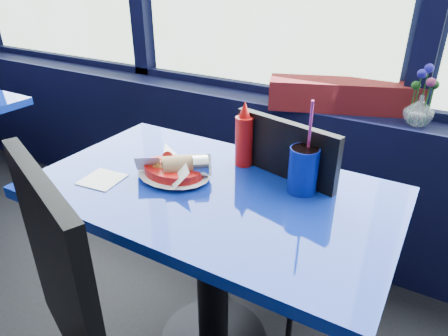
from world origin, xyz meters
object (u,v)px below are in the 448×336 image
Objects in this scene: flower_vase at (420,107)px; near_table at (212,232)px; chair_near_back at (284,206)px; food_basket at (175,169)px; soda_cup at (303,169)px; planter_box at (343,95)px; ketchup_bottle at (244,137)px.

near_table is at bearing -122.01° from flower_vase.
near_table is at bearing 79.43° from chair_near_back.
flower_vase reaches higher than food_basket.
food_basket is 0.84× the size of soda_cup.
planter_box is (0.04, 0.55, 0.32)m from chair_near_back.
flower_vase reaches higher than planter_box.
ketchup_bottle reaches higher than near_table.
near_table is at bearing -93.27° from ketchup_bottle.
ketchup_bottle is (-0.17, -0.66, -0.01)m from planter_box.
chair_near_back reaches higher than planter_box.
soda_cup is at bearing -109.81° from flower_vase.
chair_near_back is at bearing 34.34° from food_basket.
food_basket is 0.44m from soda_cup.
chair_near_back is 0.49m from food_basket.
flower_vase is (0.33, -0.04, 0.01)m from planter_box.
near_table is 4.69× the size of flower_vase.
food_basket is (-0.29, -0.32, 0.23)m from chair_near_back.
chair_near_back reaches higher than near_table.
flower_vase is at bearing 50.79° from ketchup_bottle.
ketchup_bottle is at bearing 86.73° from near_table.
planter_box is 0.34m from flower_vase.
soda_cup reaches higher than food_basket.
soda_cup is at bearing 26.27° from near_table.
soda_cup reaches higher than near_table.
soda_cup is at bearing -16.69° from ketchup_bottle.
near_table is 0.94m from planter_box.
soda_cup is (0.25, -0.08, -0.03)m from ketchup_bottle.
near_table is 0.35m from chair_near_back.
soda_cup reaches higher than planter_box.
food_basket is 0.27m from ketchup_bottle.
flower_vase is at bearing 57.99° from near_table.
flower_vase is 1.07m from food_basket.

